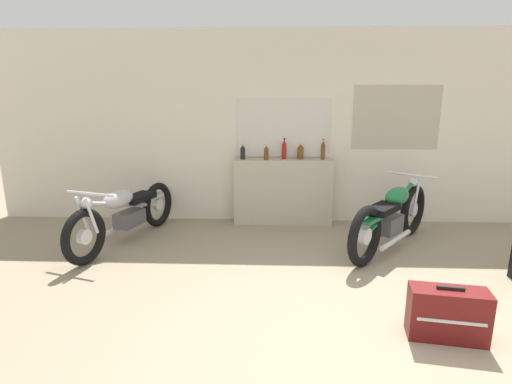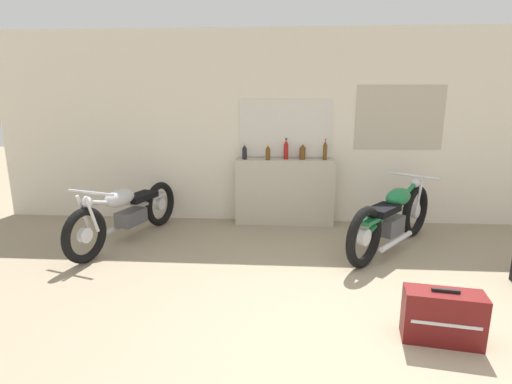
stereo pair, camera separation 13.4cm
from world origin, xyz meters
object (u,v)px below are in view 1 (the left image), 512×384
bottle_center (284,150)px  motorcycle_silver (125,213)px  bottle_leftmost (243,152)px  hard_case_darkred (448,314)px  bottle_right_center (301,152)px  bottle_rightmost (323,150)px  bottle_left_center (266,153)px  motorcycle_green (392,216)px

bottle_center → motorcycle_silver: bearing=-155.2°
bottle_leftmost → hard_case_darkred: size_ratio=0.37×
bottle_right_center → bottle_rightmost: (0.32, -0.03, 0.03)m
bottle_rightmost → bottle_left_center: bearing=-175.8°
bottle_center → bottle_right_center: bottle_center is taller
motorcycle_green → hard_case_darkred: bearing=-93.2°
bottle_left_center → bottle_right_center: bottle_right_center is taller
hard_case_darkred → bottle_center: bearing=112.2°
bottle_leftmost → bottle_right_center: size_ratio=0.95×
bottle_leftmost → bottle_right_center: bearing=3.5°
bottle_leftmost → bottle_left_center: (0.34, -0.03, -0.00)m
bottle_leftmost → bottle_center: bottle_center is taller
bottle_center → bottle_right_center: bearing=-0.8°
bottle_leftmost → bottle_left_center: bearing=-5.6°
bottle_right_center → bottle_rightmost: bottle_rightmost is taller
bottle_center → motorcycle_silver: 2.37m
bottle_center → bottle_rightmost: size_ratio=1.01×
bottle_leftmost → motorcycle_green: (1.91, -0.97, -0.65)m
bottle_right_center → bottle_center: bearing=179.2°
bottle_left_center → motorcycle_silver: size_ratio=0.11×
motorcycle_silver → motorcycle_green: bearing=-1.2°
bottle_left_center → bottle_leftmost: bearing=174.4°
bottle_rightmost → motorcycle_green: bottle_rightmost is taller
bottle_left_center → bottle_right_center: bearing=9.8°
bottle_rightmost → motorcycle_silver: size_ratio=0.15×
motorcycle_green → bottle_left_center: bearing=149.3°
bottle_right_center → motorcycle_green: 1.62m
motorcycle_silver → motorcycle_green: 3.37m
motorcycle_green → hard_case_darkred: 1.94m
bottle_left_center → motorcycle_silver: bottle_left_center is taller
bottle_left_center → motorcycle_green: (1.57, -0.93, -0.65)m
hard_case_darkred → motorcycle_green: bearing=86.8°
bottle_left_center → motorcycle_green: size_ratio=0.13×
bottle_right_center → hard_case_darkred: bottle_right_center is taller
motorcycle_green → hard_case_darkred: motorcycle_green is taller
bottle_right_center → motorcycle_silver: bottle_right_center is taller
hard_case_darkred → motorcycle_silver: bearing=148.5°
bottle_leftmost → hard_case_darkred: bearing=-58.0°
bottle_center → bottle_rightmost: 0.56m
bottle_right_center → hard_case_darkred: bearing=-71.9°
motorcycle_green → motorcycle_silver: bearing=178.8°
bottle_rightmost → hard_case_darkred: bearing=-77.6°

